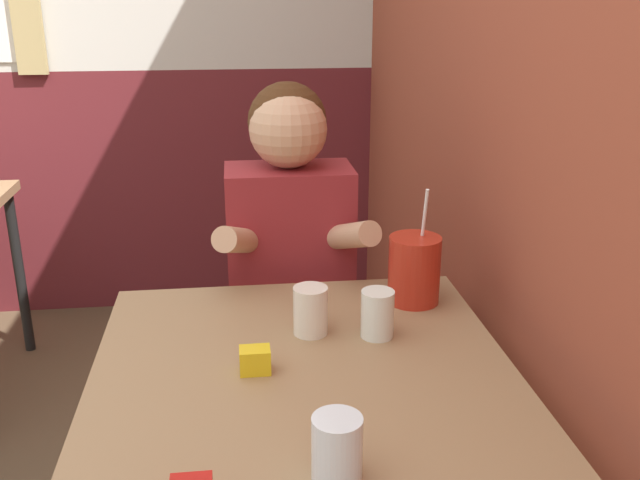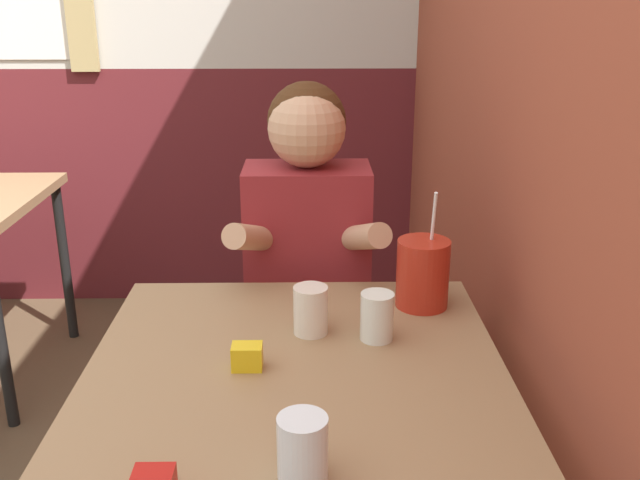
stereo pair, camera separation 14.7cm
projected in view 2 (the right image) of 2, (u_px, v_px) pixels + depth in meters
brick_wall_right at (491, 19)px, 1.98m from camera, size 0.08×4.31×2.70m
back_wall at (102, 7)px, 3.07m from camera, size 5.69×0.09×2.70m
main_table at (296, 408)px, 1.39m from camera, size 0.83×0.95×0.72m
person_seated at (308, 287)px, 2.01m from camera, size 0.42×0.41×1.20m
cocktail_pitcher at (423, 273)px, 1.66m from camera, size 0.12×0.12×0.28m
glass_near_pitcher at (303, 448)px, 1.07m from camera, size 0.08×0.08×0.11m
glass_center at (377, 316)px, 1.50m from camera, size 0.07×0.07×0.10m
glass_far_side at (311, 310)px, 1.53m from camera, size 0.07×0.07×0.11m
condiment_mustard at (247, 357)px, 1.39m from camera, size 0.06×0.04×0.05m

